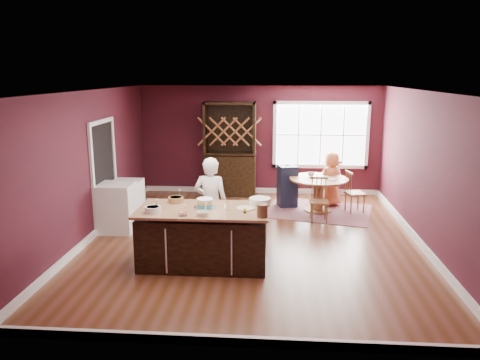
# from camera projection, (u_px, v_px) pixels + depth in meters

# --- Properties ---
(room_shell) EXTENTS (7.00, 7.00, 7.00)m
(room_shell) POSITION_uv_depth(u_px,v_px,m) (254.00, 168.00, 8.33)
(room_shell) COLOR brown
(room_shell) RESTS_ON ground
(window) EXTENTS (2.36, 0.10, 1.66)m
(window) POSITION_uv_depth(u_px,v_px,m) (321.00, 135.00, 11.56)
(window) COLOR white
(window) RESTS_ON room_shell
(doorway) EXTENTS (0.08, 1.26, 2.13)m
(doorway) POSITION_uv_depth(u_px,v_px,m) (104.00, 176.00, 9.21)
(doorway) COLOR white
(doorway) RESTS_ON room_shell
(kitchen_island) EXTENTS (2.07, 1.08, 0.92)m
(kitchen_island) POSITION_uv_depth(u_px,v_px,m) (204.00, 238.00, 7.45)
(kitchen_island) COLOR black
(kitchen_island) RESTS_ON ground
(dining_table) EXTENTS (1.29, 1.29, 0.75)m
(dining_table) POSITION_uv_depth(u_px,v_px,m) (318.00, 188.00, 10.29)
(dining_table) COLOR brown
(dining_table) RESTS_ON ground
(baker) EXTENTS (0.63, 0.45, 1.62)m
(baker) POSITION_uv_depth(u_px,v_px,m) (211.00, 203.00, 8.05)
(baker) COLOR white
(baker) RESTS_ON ground
(layer_cake) EXTENTS (0.36, 0.36, 0.14)m
(layer_cake) POSITION_uv_depth(u_px,v_px,m) (205.00, 203.00, 7.39)
(layer_cake) COLOR white
(layer_cake) RESTS_ON kitchen_island
(bowl_blue) EXTENTS (0.24, 0.24, 0.09)m
(bowl_blue) POSITION_uv_depth(u_px,v_px,m) (153.00, 210.00, 7.13)
(bowl_blue) COLOR silver
(bowl_blue) RESTS_ON kitchen_island
(bowl_yellow) EXTENTS (0.25, 0.25, 0.09)m
(bowl_yellow) POSITION_uv_depth(u_px,v_px,m) (176.00, 200.00, 7.68)
(bowl_yellow) COLOR olive
(bowl_yellow) RESTS_ON kitchen_island
(bowl_pink) EXTENTS (0.14, 0.14, 0.05)m
(bowl_pink) POSITION_uv_depth(u_px,v_px,m) (183.00, 214.00, 6.98)
(bowl_pink) COLOR white
(bowl_pink) RESTS_ON kitchen_island
(bowl_olive) EXTENTS (0.18, 0.18, 0.07)m
(bowl_olive) POSITION_uv_depth(u_px,v_px,m) (203.00, 214.00, 6.96)
(bowl_olive) COLOR beige
(bowl_olive) RESTS_ON kitchen_island
(drinking_glass) EXTENTS (0.07, 0.07, 0.14)m
(drinking_glass) POSITION_uv_depth(u_px,v_px,m) (226.00, 206.00, 7.24)
(drinking_glass) COLOR silver
(drinking_glass) RESTS_ON kitchen_island
(dinner_plate) EXTENTS (0.29, 0.29, 0.02)m
(dinner_plate) POSITION_uv_depth(u_px,v_px,m) (245.00, 208.00, 7.32)
(dinner_plate) COLOR beige
(dinner_plate) RESTS_ON kitchen_island
(white_tub) EXTENTS (0.34, 0.34, 0.12)m
(white_tub) POSITION_uv_depth(u_px,v_px,m) (260.00, 202.00, 7.53)
(white_tub) COLOR white
(white_tub) RESTS_ON kitchen_island
(stoneware_crock) EXTENTS (0.16, 0.16, 0.20)m
(stoneware_crock) POSITION_uv_depth(u_px,v_px,m) (262.00, 211.00, 6.89)
(stoneware_crock) COLOR brown
(stoneware_crock) RESTS_ON kitchen_island
(toy_figurine) EXTENTS (0.05, 0.05, 0.08)m
(toy_figurine) POSITION_uv_depth(u_px,v_px,m) (245.00, 210.00, 7.10)
(toy_figurine) COLOR yellow
(toy_figurine) RESTS_ON kitchen_island
(rug) EXTENTS (2.61, 2.24, 0.01)m
(rug) POSITION_uv_depth(u_px,v_px,m) (318.00, 211.00, 10.41)
(rug) COLOR brown
(rug) RESTS_ON ground
(chair_east) EXTENTS (0.46, 0.47, 0.93)m
(chair_east) POSITION_uv_depth(u_px,v_px,m) (355.00, 191.00, 10.25)
(chair_east) COLOR brown
(chair_east) RESTS_ON ground
(chair_south) EXTENTS (0.39, 0.37, 0.92)m
(chair_south) POSITION_uv_depth(u_px,v_px,m) (319.00, 200.00, 9.59)
(chair_south) COLOR brown
(chair_south) RESTS_ON ground
(chair_north) EXTENTS (0.45, 0.43, 1.03)m
(chair_north) POSITION_uv_depth(u_px,v_px,m) (331.00, 180.00, 11.08)
(chair_north) COLOR brown
(chair_north) RESTS_ON ground
(seated_woman) EXTENTS (0.73, 0.64, 1.25)m
(seated_woman) POSITION_uv_depth(u_px,v_px,m) (331.00, 179.00, 10.72)
(seated_woman) COLOR #D47143
(seated_woman) RESTS_ON ground
(high_chair) EXTENTS (0.49, 0.49, 0.99)m
(high_chair) POSITION_uv_depth(u_px,v_px,m) (287.00, 185.00, 10.68)
(high_chair) COLOR black
(high_chair) RESTS_ON ground
(toddler) EXTENTS (0.18, 0.14, 0.26)m
(toddler) POSITION_uv_depth(u_px,v_px,m) (284.00, 172.00, 10.62)
(toddler) COLOR #8CA5BF
(toddler) RESTS_ON high_chair
(table_plate) EXTENTS (0.20, 0.20, 0.01)m
(table_plate) POSITION_uv_depth(u_px,v_px,m) (332.00, 179.00, 10.11)
(table_plate) COLOR beige
(table_plate) RESTS_ON dining_table
(table_cup) EXTENTS (0.14, 0.14, 0.10)m
(table_cup) POSITION_uv_depth(u_px,v_px,m) (311.00, 174.00, 10.39)
(table_cup) COLOR silver
(table_cup) RESTS_ON dining_table
(hutch) EXTENTS (1.26, 0.53, 2.32)m
(hutch) POSITION_uv_depth(u_px,v_px,m) (230.00, 149.00, 11.56)
(hutch) COLOR #371E0E
(hutch) RESTS_ON ground
(washer) EXTENTS (0.65, 0.63, 0.94)m
(washer) POSITION_uv_depth(u_px,v_px,m) (117.00, 208.00, 9.00)
(washer) COLOR white
(washer) RESTS_ON ground
(dryer) EXTENTS (0.59, 0.57, 0.86)m
(dryer) POSITION_uv_depth(u_px,v_px,m) (127.00, 201.00, 9.63)
(dryer) COLOR silver
(dryer) RESTS_ON ground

